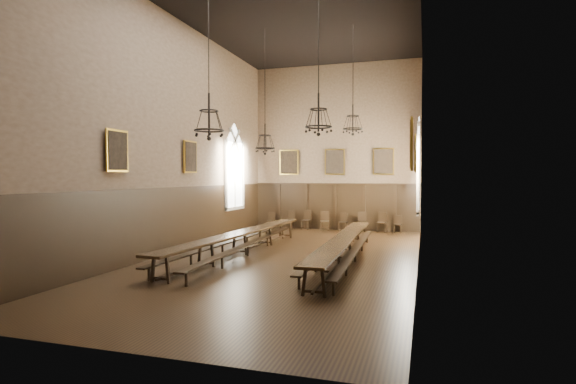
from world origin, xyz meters
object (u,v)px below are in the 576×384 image
at_px(chandelier_back_right, 353,121).
at_px(bench_right_inner, 328,251).
at_px(table_right, 343,249).
at_px(chair_6, 382,226).
at_px(chair_0, 271,223).
at_px(chair_2, 306,224).
at_px(chair_4, 343,225).
at_px(chair_1, 290,223).
at_px(chair_7, 398,228).
at_px(bench_left_inner, 248,248).
at_px(chair_3, 325,225).
at_px(bench_left_outer, 222,247).
at_px(bench_right_outer, 355,253).
at_px(chandelier_back_left, 265,140).
at_px(chandelier_front_left, 209,121).
at_px(table_left, 240,243).
at_px(chair_5, 363,226).
at_px(chandelier_front_right, 318,115).

bearing_deg(chandelier_back_right, bench_right_inner, -99.16).
xyz_separation_m(table_right, chair_6, (0.52, 8.53, -0.09)).
height_order(chair_0, chandelier_back_right, chandelier_back_right).
relative_size(chair_2, chair_4, 1.09).
bearing_deg(chair_4, chair_1, -172.33).
relative_size(chair_6, chair_7, 1.17).
relative_size(bench_left_inner, chair_3, 10.17).
xyz_separation_m(bench_left_outer, bench_right_outer, (4.92, 0.08, 0.01)).
bearing_deg(chair_3, chandelier_back_left, -111.73).
bearing_deg(chandelier_front_left, chair_1, 94.08).
height_order(chair_0, chair_4, chair_4).
bearing_deg(chair_4, chandelier_front_left, -92.46).
distance_m(bench_left_inner, chair_0, 8.76).
xyz_separation_m(table_right, chair_2, (-3.58, 8.62, -0.10)).
bearing_deg(table_left, chair_6, 61.83).
height_order(table_right, bench_left_outer, table_right).
height_order(bench_left_inner, chair_5, chair_5).
bearing_deg(bench_left_outer, bench_left_inner, 2.97).
height_order(bench_left_outer, chair_3, chair_3).
relative_size(chair_3, chandelier_back_right, 0.24).
height_order(chair_5, chandelier_back_right, chandelier_back_right).
xyz_separation_m(chair_0, chandelier_front_right, (5.23, -10.84, 4.43)).
distance_m(bench_left_inner, chair_3, 8.56).
bearing_deg(bench_left_inner, chair_7, 60.29).
distance_m(table_left, chandelier_back_left, 4.55).
relative_size(table_left, bench_right_outer, 1.09).
bearing_deg(chandelier_back_left, chandelier_front_left, -90.00).
height_order(chair_5, chair_6, chair_6).
distance_m(chair_1, chair_5, 4.03).
bearing_deg(chair_1, chair_4, 11.90).
xyz_separation_m(bench_right_outer, chair_5, (-0.87, 8.52, 0.03)).
distance_m(bench_left_inner, chair_6, 9.43).
distance_m(table_right, chair_6, 8.54).
height_order(bench_left_inner, chair_2, chair_2).
bearing_deg(bench_right_outer, bench_left_inner, -179.56).
bearing_deg(chair_2, table_left, -83.28).
distance_m(table_right, chandelier_front_left, 6.22).
bearing_deg(chair_5, bench_right_inner, -104.73).
bearing_deg(chair_0, chair_4, -6.42).
height_order(chandelier_front_left, chandelier_front_right, same).
distance_m(chandelier_front_left, chandelier_front_right, 3.37).
bearing_deg(table_right, chair_4, 100.06).
bearing_deg(bench_right_inner, table_left, -179.31).
bearing_deg(chair_4, bench_left_outer, -100.69).
bearing_deg(chair_3, chair_6, -10.32).
bearing_deg(bench_right_inner, table_right, -22.15).
bearing_deg(bench_left_outer, chair_4, 70.84).
relative_size(chair_1, chandelier_back_right, 0.23).
bearing_deg(table_left, chandelier_back_left, 83.61).
distance_m(chair_2, chair_3, 1.07).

